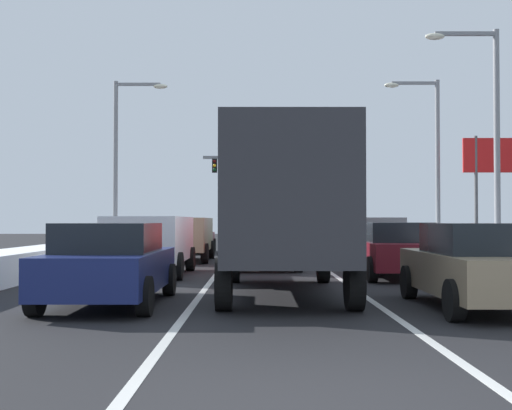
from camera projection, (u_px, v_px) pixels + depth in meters
The scene contains 22 objects.
ground_plane at pixel (274, 269), 22.01m from camera, with size 120.00×120.00×0.00m, color black.
lane_stripe_between_right_lane_and_center_lane at pixel (315, 261), 26.09m from camera, with size 0.14×45.01×0.01m, color silver.
lane_stripe_between_center_lane_and_left_lane at pixel (227, 261), 26.10m from camera, with size 0.14×45.01×0.01m, color silver.
snow_bank_right_shoulder at pixel (452, 250), 26.09m from camera, with size 1.80×45.01×0.88m, color white.
snow_bank_left_shoulder at pixel (91, 251), 26.12m from camera, with size 1.55×45.01×0.76m, color white.
sedan_tan_right_lane_nearest at pixel (481, 266), 11.88m from camera, with size 2.00×4.50×1.51m.
sedan_maroon_right_lane_second at pixel (397, 250), 18.53m from camera, with size 2.00×4.50×1.51m.
suv_gray_right_lane_third at pixel (368, 235), 25.21m from camera, with size 2.16×4.90×1.67m.
sedan_charcoal_right_lane_fourth at pixel (343, 238), 31.05m from camera, with size 2.00×4.50×1.51m.
box_truck_center_lane_nearest at pixel (285, 204), 14.09m from camera, with size 2.53×7.20×3.36m.
suv_red_center_lane_second at pixel (267, 237), 22.16m from camera, with size 2.16×4.90×1.67m.
sedan_black_center_lane_third at pixel (272, 240), 28.09m from camera, with size 2.00×4.50×1.51m.
sedan_green_center_lane_fourth at pixel (272, 237), 34.15m from camera, with size 2.00×4.50×1.51m.
sedan_navy_left_lane_nearest at pixel (112, 264), 12.46m from camera, with size 2.00×4.50×1.51m.
suv_white_left_lane_second at pixel (153, 240), 19.31m from camera, with size 2.16×4.90×1.67m.
suv_tan_left_lane_third at pixel (185, 235), 26.20m from camera, with size 2.16×4.90×1.67m.
sedan_maroon_left_lane_fourth at pixel (195, 237), 33.01m from camera, with size 2.00×4.50×1.51m.
traffic_light_gantry at pixel (305, 175), 46.64m from camera, with size 10.94×0.47×6.20m.
street_lamp_right_near at pixel (489, 124), 24.15m from camera, with size 2.66×0.36×8.43m.
street_lamp_right_mid at pixel (432, 150), 32.33m from camera, with size 2.66×0.36×8.33m.
street_lamp_left_mid at pixel (124, 150), 33.25m from camera, with size 2.66×0.36×8.45m.
roadside_sign_right at pixel (499, 168), 31.26m from camera, with size 3.20×0.16×5.50m.
Camera 1 is at (-0.54, -5.68, 1.55)m, focal length 47.44 mm.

